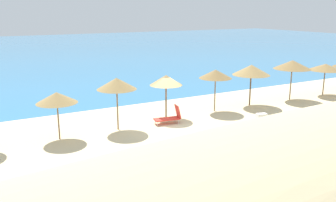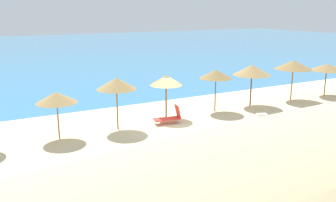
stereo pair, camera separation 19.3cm
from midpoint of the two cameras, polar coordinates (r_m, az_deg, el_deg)
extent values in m
plane|color=beige|center=(20.94, 0.05, -3.72)|extent=(160.00, 160.00, 0.00)
cube|color=teal|center=(61.73, -19.96, 7.29)|extent=(160.00, 75.94, 0.01)
ellipsoid|color=#C9B586|center=(11.85, 17.56, -11.19)|extent=(47.69, 11.07, 2.95)
cylinder|color=brown|center=(19.22, -16.98, -2.81)|extent=(0.07, 0.07, 2.04)
cone|color=#9E7F4C|center=(18.94, -17.23, 0.51)|extent=(2.04, 2.04, 0.55)
cylinder|color=brown|center=(20.02, -8.15, -1.12)|extent=(0.08, 0.08, 2.40)
cone|color=#9E7F4C|center=(19.71, -8.28, 2.71)|extent=(2.13, 2.13, 0.62)
cylinder|color=brown|center=(21.97, -0.56, 0.09)|extent=(0.09, 0.09, 2.18)
cone|color=tan|center=(21.71, -0.57, 3.28)|extent=(1.94, 1.94, 0.61)
cylinder|color=brown|center=(23.66, 7.09, 1.16)|extent=(0.07, 0.07, 2.31)
cone|color=olive|center=(23.41, 7.18, 4.21)|extent=(2.10, 2.10, 0.55)
cylinder|color=brown|center=(25.47, 12.47, 1.81)|extent=(0.09, 0.09, 2.27)
cone|color=#9E7F4C|center=(25.23, 12.63, 4.75)|extent=(2.52, 2.52, 0.69)
cylinder|color=brown|center=(27.91, 18.39, 2.63)|extent=(0.08, 0.08, 2.41)
cone|color=olive|center=(27.69, 18.61, 5.40)|extent=(2.64, 2.64, 0.63)
cylinder|color=brown|center=(30.33, 22.94, 2.77)|extent=(0.08, 0.08, 2.07)
cone|color=olive|center=(30.15, 23.15, 4.88)|extent=(2.53, 2.53, 0.49)
cube|color=red|center=(21.05, -0.47, -2.82)|extent=(1.53, 0.83, 0.07)
cube|color=red|center=(21.16, 1.28, -1.65)|extent=(0.33, 0.62, 0.76)
cylinder|color=silver|center=(21.14, -2.28, -3.20)|extent=(0.04, 0.04, 0.25)
cylinder|color=silver|center=(20.69, -1.87, -3.59)|extent=(0.04, 0.04, 0.25)
cylinder|color=silver|center=(21.52, 0.87, -2.88)|extent=(0.04, 0.04, 0.25)
cylinder|color=silver|center=(21.07, 1.34, -3.26)|extent=(0.04, 0.04, 0.25)
cube|color=white|center=(22.63, 14.11, -2.32)|extent=(0.67, 0.52, 0.35)
camera|label=1|loc=(0.10, -90.26, -0.07)|focal=39.15mm
camera|label=2|loc=(0.10, 89.74, 0.07)|focal=39.15mm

